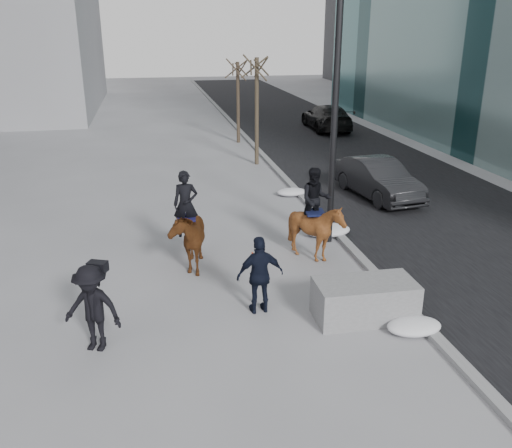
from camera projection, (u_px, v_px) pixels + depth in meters
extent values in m
plane|color=gray|center=(266.00, 304.00, 12.21)|extent=(120.00, 120.00, 0.00)
cube|color=black|center=(379.00, 176.00, 22.71)|extent=(8.00, 90.00, 0.01)
cube|color=gray|center=(286.00, 180.00, 21.96)|extent=(0.25, 90.00, 0.12)
cube|color=gray|center=(365.00, 300.00, 11.51)|extent=(2.13, 1.09, 0.85)
imported|color=black|center=(378.00, 179.00, 19.68)|extent=(2.08, 4.44, 1.41)
imported|color=black|center=(327.00, 117.00, 32.75)|extent=(2.31, 5.30, 1.52)
imported|color=#502610|center=(188.00, 237.00, 13.89)|extent=(1.07, 2.02, 1.64)
imported|color=black|center=(186.00, 204.00, 13.74)|extent=(0.66, 0.47, 1.72)
cube|color=#110F3A|center=(186.00, 218.00, 13.87)|extent=(0.53, 0.60, 0.06)
imported|color=#512710|center=(316.00, 231.00, 14.31)|extent=(1.49, 1.63, 1.63)
imported|color=black|center=(315.00, 200.00, 14.17)|extent=(0.90, 0.74, 1.70)
cube|color=#0E1334|center=(315.00, 212.00, 14.29)|extent=(0.55, 0.62, 0.06)
imported|color=black|center=(260.00, 275.00, 11.61)|extent=(1.06, 0.50, 1.75)
cylinder|color=#E43D0D|center=(253.00, 254.00, 12.02)|extent=(0.04, 0.18, 0.07)
imported|color=black|center=(92.00, 308.00, 10.23)|extent=(1.30, 1.04, 1.75)
cube|color=black|center=(98.00, 267.00, 10.24)|extent=(0.42, 0.34, 0.20)
cylinder|color=black|center=(336.00, 83.00, 14.28)|extent=(0.18, 0.18, 9.00)
ellipsoid|color=silver|center=(327.00, 230.00, 16.17)|extent=(1.39, 0.88, 0.35)
ellipsoid|color=silver|center=(414.00, 326.00, 11.03)|extent=(1.14, 0.73, 0.29)
ellipsoid|color=silver|center=(292.00, 192.00, 20.04)|extent=(1.09, 0.69, 0.28)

